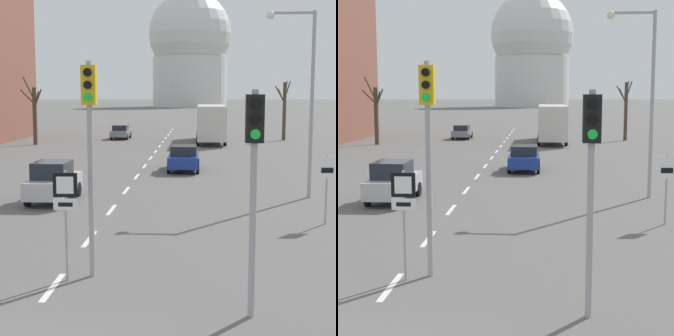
{
  "view_description": "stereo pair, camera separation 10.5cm",
  "coord_description": "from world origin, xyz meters",
  "views": [
    {
      "loc": [
        3.5,
        -8.2,
        4.63
      ],
      "look_at": [
        2.73,
        5.26,
        2.82
      ],
      "focal_mm": 60.0,
      "sensor_mm": 36.0,
      "label": 1
    },
    {
      "loc": [
        3.6,
        -8.2,
        4.63
      ],
      "look_at": [
        2.73,
        5.26,
        2.82
      ],
      "focal_mm": 60.0,
      "sensor_mm": 36.0,
      "label": 2
    }
  ],
  "objects": [
    {
      "name": "speed_limit_sign",
      "position": [
        7.98,
        11.58,
        1.67
      ],
      "size": [
        0.6,
        0.08,
        2.46
      ],
      "color": "#9E9EA3",
      "rests_on": "ground_plane"
    },
    {
      "name": "sedan_near_right",
      "position": [
        -4.5,
        48.26,
        0.73
      ],
      "size": [
        1.77,
        4.03,
        1.43
      ],
      "color": "slate",
      "rests_on": "ground_plane"
    },
    {
      "name": "lane_stripe_13",
      "position": [
        0.0,
        63.09,
        0.0
      ],
      "size": [
        0.16,
        2.0,
        0.01
      ],
      "primitive_type": "cube",
      "color": "silver",
      "rests_on": "ground_plane"
    },
    {
      "name": "lane_stripe_7",
      "position": [
        0.0,
        36.09,
        0.0
      ],
      "size": [
        0.16,
        2.0,
        0.01
      ],
      "primitive_type": "cube",
      "color": "silver",
      "rests_on": "ground_plane"
    },
    {
      "name": "traffic_signal_near_right",
      "position": [
        4.59,
        3.06,
        3.29
      ],
      "size": [
        0.36,
        0.34,
        4.7
      ],
      "color": "#9E9EA3",
      "rests_on": "ground_plane"
    },
    {
      "name": "city_bus",
      "position": [
        4.53,
        44.58,
        2.05
      ],
      "size": [
        2.66,
        10.8,
        3.48
      ],
      "color": "beige",
      "rests_on": "ground_plane"
    },
    {
      "name": "lane_stripe_1",
      "position": [
        0.0,
        9.09,
        0.0
      ],
      "size": [
        0.16,
        2.0,
        0.01
      ],
      "primitive_type": "cube",
      "color": "silver",
      "rests_on": "ground_plane"
    },
    {
      "name": "lane_stripe_8",
      "position": [
        0.0,
        40.59,
        0.0
      ],
      "size": [
        0.16,
        2.0,
        0.01
      ],
      "primitive_type": "cube",
      "color": "silver",
      "rests_on": "ground_plane"
    },
    {
      "name": "street_lamp_right",
      "position": [
        8.0,
        16.75,
        5.0
      ],
      "size": [
        2.13,
        0.36,
        8.13
      ],
      "color": "#9E9EA3",
      "rests_on": "ground_plane"
    },
    {
      "name": "capitol_dome",
      "position": [
        0.0,
        182.29,
        18.92
      ],
      "size": [
        27.5,
        27.5,
        38.84
      ],
      "color": "silver",
      "rests_on": "ground_plane"
    },
    {
      "name": "lane_stripe_6",
      "position": [
        0.0,
        31.59,
        0.0
      ],
      "size": [
        0.16,
        2.0,
        0.01
      ],
      "primitive_type": "cube",
      "color": "silver",
      "rests_on": "ground_plane"
    },
    {
      "name": "lane_stripe_5",
      "position": [
        0.0,
        27.09,
        0.0
      ],
      "size": [
        0.16,
        2.0,
        0.01
      ],
      "primitive_type": "cube",
      "color": "silver",
      "rests_on": "ground_plane"
    },
    {
      "name": "sedan_mid_centre",
      "position": [
        2.56,
        25.14,
        0.78
      ],
      "size": [
        1.86,
        4.06,
        1.53
      ],
      "color": "navy",
      "rests_on": "ground_plane"
    },
    {
      "name": "lane_stripe_9",
      "position": [
        0.0,
        45.09,
        0.0
      ],
      "size": [
        0.16,
        2.0,
        0.01
      ],
      "primitive_type": "cube",
      "color": "silver",
      "rests_on": "ground_plane"
    },
    {
      "name": "bare_tree_right_near",
      "position": [
        11.74,
        47.44,
        3.1
      ],
      "size": [
        1.73,
        2.23,
        5.82
      ],
      "color": "#473828",
      "rests_on": "ground_plane"
    },
    {
      "name": "sedan_near_left",
      "position": [
        -2.75,
        15.24,
        0.86
      ],
      "size": [
        1.75,
        3.91,
        1.75
      ],
      "color": "#B7B7BC",
      "rests_on": "ground_plane"
    },
    {
      "name": "lane_stripe_10",
      "position": [
        0.0,
        49.59,
        0.0
      ],
      "size": [
        0.16,
        2.0,
        0.01
      ],
      "primitive_type": "cube",
      "color": "silver",
      "rests_on": "ground_plane"
    },
    {
      "name": "lane_stripe_2",
      "position": [
        0.0,
        13.59,
        0.0
      ],
      "size": [
        0.16,
        2.0,
        0.01
      ],
      "primitive_type": "cube",
      "color": "silver",
      "rests_on": "ground_plane"
    },
    {
      "name": "lane_stripe_0",
      "position": [
        0.0,
        4.59,
        0.0
      ],
      "size": [
        0.16,
        2.0,
        0.01
      ],
      "primitive_type": "cube",
      "color": "silver",
      "rests_on": "ground_plane"
    },
    {
      "name": "route_sign_post",
      "position": [
        0.24,
        5.08,
        1.89
      ],
      "size": [
        0.6,
        0.08,
        2.76
      ],
      "color": "#9E9EA3",
      "rests_on": "ground_plane"
    },
    {
      "name": "traffic_signal_centre_tall",
      "position": [
        0.79,
        5.45,
        3.75
      ],
      "size": [
        0.36,
        0.34,
        5.4
      ],
      "color": "#9E9EA3",
      "rests_on": "ground_plane"
    },
    {
      "name": "lane_stripe_4",
      "position": [
        0.0,
        22.59,
        0.0
      ],
      "size": [
        0.16,
        2.0,
        0.01
      ],
      "primitive_type": "cube",
      "color": "silver",
      "rests_on": "ground_plane"
    },
    {
      "name": "lane_stripe_12",
      "position": [
        0.0,
        58.59,
        0.0
      ],
      "size": [
        0.16,
        2.0,
        0.01
      ],
      "primitive_type": "cube",
      "color": "silver",
      "rests_on": "ground_plane"
    },
    {
      "name": "bare_tree_left_near",
      "position": [
        -11.31,
        41.46,
        2.87
      ],
      "size": [
        2.37,
        2.14,
        6.09
      ],
      "color": "#473828",
      "rests_on": "ground_plane"
    },
    {
      "name": "lane_stripe_3",
      "position": [
        0.0,
        18.09,
        0.0
      ],
      "size": [
        0.16,
        2.0,
        0.01
      ],
      "primitive_type": "cube",
      "color": "silver",
      "rests_on": "ground_plane"
    },
    {
      "name": "lane_stripe_11",
      "position": [
        0.0,
        54.09,
        0.0
      ],
      "size": [
        0.16,
        2.0,
        0.01
      ],
      "primitive_type": "cube",
      "color": "silver",
      "rests_on": "ground_plane"
    }
  ]
}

